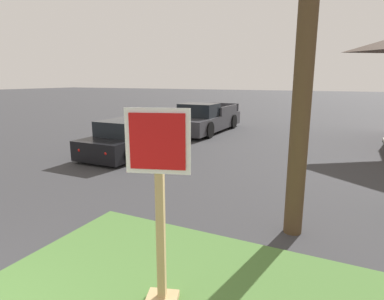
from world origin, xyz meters
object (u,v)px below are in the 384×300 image
(stop_sign, at_px, (160,216))
(manhole_cover, at_px, (125,238))
(pickup_truck_charcoal, at_px, (205,120))
(parked_sedan_black, at_px, (131,139))

(stop_sign, bearing_deg, manhole_cover, 140.91)
(pickup_truck_charcoal, bearing_deg, stop_sign, -68.30)
(manhole_cover, bearing_deg, stop_sign, -39.09)
(stop_sign, xyz_separation_m, parked_sedan_black, (-5.17, 6.37, -0.63))
(manhole_cover, bearing_deg, parked_sedan_black, 125.60)
(parked_sedan_black, height_order, pickup_truck_charcoal, pickup_truck_charcoal)
(parked_sedan_black, bearing_deg, stop_sign, -50.96)
(manhole_cover, xyz_separation_m, pickup_truck_charcoal, (-3.37, 10.93, 0.61))
(manhole_cover, bearing_deg, pickup_truck_charcoal, 107.14)
(manhole_cover, relative_size, parked_sedan_black, 0.17)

